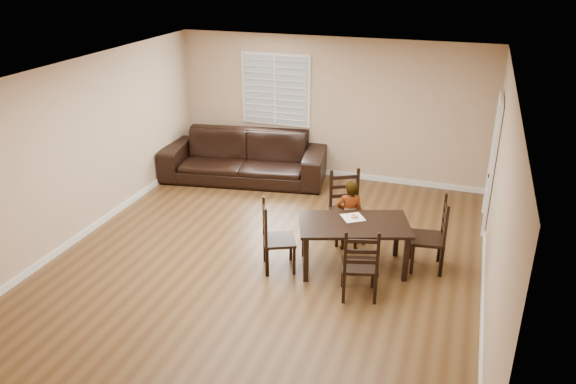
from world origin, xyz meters
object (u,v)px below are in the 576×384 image
(sofa, at_px, (244,157))
(chair_right, at_px, (437,238))
(donut, at_px, (354,216))
(child, at_px, (350,216))
(dining_table, at_px, (354,229))
(chair_left, at_px, (270,239))
(chair_far, at_px, (360,269))
(chair_near, at_px, (345,207))

(sofa, bearing_deg, chair_right, -39.56)
(donut, height_order, sofa, sofa)
(chair_right, distance_m, child, 1.29)
(dining_table, height_order, chair_right, chair_right)
(child, height_order, sofa, child)
(donut, bearing_deg, chair_left, -152.35)
(child, distance_m, donut, 0.42)
(chair_far, relative_size, sofa, 0.33)
(chair_near, distance_m, donut, 0.84)
(chair_right, xyz_separation_m, child, (-1.28, 0.16, 0.06))
(chair_far, height_order, chair_right, chair_right)
(dining_table, xyz_separation_m, donut, (-0.04, 0.17, 0.11))
(chair_near, bearing_deg, chair_far, -99.89)
(chair_left, distance_m, donut, 1.22)
(chair_far, xyz_separation_m, child, (-0.43, 1.28, 0.09))
(dining_table, height_order, sofa, sofa)
(chair_near, height_order, sofa, chair_near)
(chair_left, bearing_deg, chair_right, -96.47)
(chair_left, height_order, child, child)
(dining_table, distance_m, chair_left, 1.17)
(chair_far, distance_m, child, 1.35)
(chair_right, distance_m, donut, 1.18)
(chair_right, bearing_deg, chair_left, -79.04)
(chair_near, height_order, donut, chair_near)
(dining_table, height_order, donut, donut)
(dining_table, bearing_deg, child, 90.00)
(chair_near, height_order, chair_left, chair_near)
(chair_left, xyz_separation_m, sofa, (-1.65, 3.01, -0.01))
(chair_far, xyz_separation_m, chair_right, (0.85, 1.12, 0.02))
(chair_near, relative_size, chair_right, 1.02)
(chair_far, distance_m, donut, 1.01)
(chair_left, relative_size, child, 0.94)
(dining_table, bearing_deg, sofa, 117.40)
(dining_table, distance_m, chair_far, 0.82)
(sofa, bearing_deg, chair_far, -57.55)
(chair_near, relative_size, chair_left, 1.06)
(dining_table, bearing_deg, chair_near, 91.40)
(chair_far, bearing_deg, chair_right, -142.33)
(child, xyz_separation_m, sofa, (-2.56, 2.11, -0.09))
(sofa, bearing_deg, donut, -51.26)
(dining_table, distance_m, sofa, 3.79)
(chair_left, xyz_separation_m, chair_right, (2.19, 0.74, 0.02))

